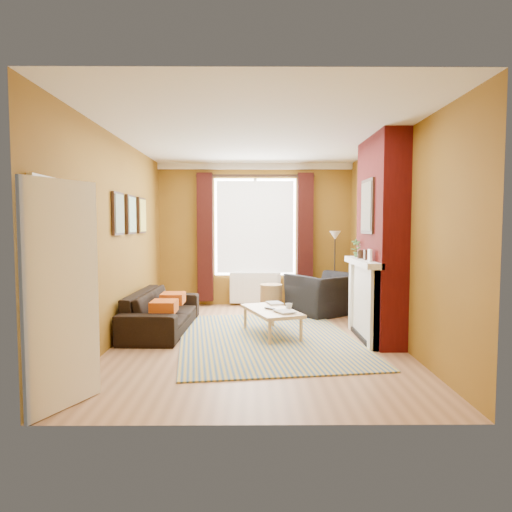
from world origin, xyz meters
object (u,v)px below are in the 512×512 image
(sofa, at_px, (162,311))
(wicker_stool, at_px, (271,298))
(coffee_table, at_px, (271,312))
(floor_lamp, at_px, (335,248))
(armchair, at_px, (325,294))

(sofa, relative_size, wicker_stool, 4.07)
(coffee_table, height_order, floor_lamp, floor_lamp)
(sofa, bearing_deg, floor_lamp, -57.22)
(coffee_table, bearing_deg, armchair, 37.37)
(wicker_stool, bearing_deg, coffee_table, -92.12)
(floor_lamp, bearing_deg, sofa, -149.30)
(sofa, height_order, armchair, armchair)
(sofa, bearing_deg, coffee_table, -98.57)
(coffee_table, xyz_separation_m, wicker_stool, (0.07, 1.77, -0.09))
(sofa, distance_m, floor_lamp, 3.51)
(sofa, xyz_separation_m, floor_lamp, (2.92, 1.73, 0.87))
(sofa, bearing_deg, wicker_stool, -47.35)
(sofa, height_order, wicker_stool, sofa)
(armchair, xyz_separation_m, coffee_table, (-1.01, -1.54, -0.02))
(sofa, xyz_separation_m, armchair, (2.65, 1.23, 0.06))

